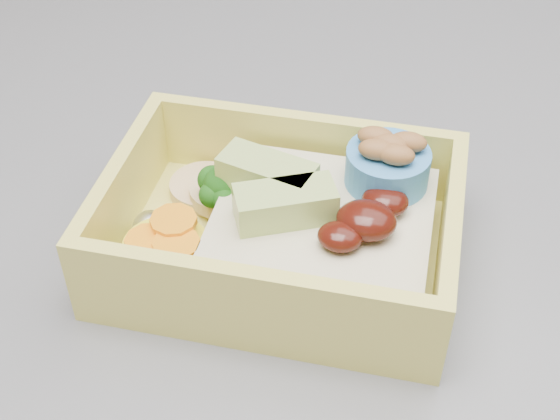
# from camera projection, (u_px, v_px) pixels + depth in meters

# --- Properties ---
(bento_box) EXTENTS (0.18, 0.13, 0.07)m
(bento_box) POSITION_uv_depth(u_px,v_px,m) (291.00, 226.00, 0.41)
(bento_box) COLOR #DFD55C
(bento_box) RESTS_ON island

